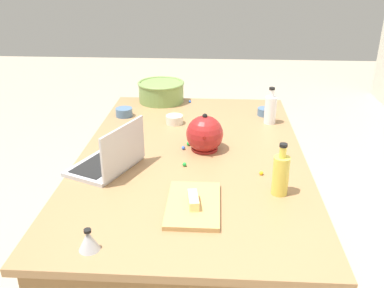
# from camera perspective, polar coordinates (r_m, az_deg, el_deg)

# --- Properties ---
(island_counter) EXTENTS (1.71, 1.06, 0.90)m
(island_counter) POSITION_cam_1_polar(r_m,az_deg,el_deg) (2.26, 0.00, -11.63)
(island_counter) COLOR olive
(island_counter) RESTS_ON ground
(laptop) EXTENTS (0.37, 0.33, 0.22)m
(laptop) POSITION_cam_1_polar(r_m,az_deg,el_deg) (1.90, -10.96, -2.07)
(laptop) COLOR #B7B7BC
(laptop) RESTS_ON island_counter
(mixing_bowl_large) EXTENTS (0.30, 0.30, 0.13)m
(mixing_bowl_large) POSITION_cam_1_polar(r_m,az_deg,el_deg) (2.75, -4.17, 7.11)
(mixing_bowl_large) COLOR #72934C
(mixing_bowl_large) RESTS_ON island_counter
(bottle_vinegar) EXTENTS (0.07, 0.07, 0.21)m
(bottle_vinegar) POSITION_cam_1_polar(r_m,az_deg,el_deg) (2.41, 10.52, 4.65)
(bottle_vinegar) COLOR white
(bottle_vinegar) RESTS_ON island_counter
(bottle_oil) EXTENTS (0.07, 0.07, 0.22)m
(bottle_oil) POSITION_cam_1_polar(r_m,az_deg,el_deg) (1.69, 11.87, -3.99)
(bottle_oil) COLOR #DBC64C
(bottle_oil) RESTS_ON island_counter
(kettle) EXTENTS (0.21, 0.18, 0.20)m
(kettle) POSITION_cam_1_polar(r_m,az_deg,el_deg) (2.04, 1.71, 1.28)
(kettle) COLOR maroon
(kettle) RESTS_ON island_counter
(cutting_board) EXTENTS (0.32, 0.20, 0.02)m
(cutting_board) POSITION_cam_1_polar(r_m,az_deg,el_deg) (1.61, 0.19, -8.18)
(cutting_board) COLOR tan
(cutting_board) RESTS_ON island_counter
(butter_stick_left) EXTENTS (0.11, 0.05, 0.04)m
(butter_stick_left) POSITION_cam_1_polar(r_m,az_deg,el_deg) (1.59, 0.17, -7.55)
(butter_stick_left) COLOR #F4E58C
(butter_stick_left) RESTS_ON cutting_board
(ramekin_small) EXTENTS (0.10, 0.10, 0.05)m
(ramekin_small) POSITION_cam_1_polar(r_m,az_deg,el_deg) (2.39, -2.38, 3.32)
(ramekin_small) COLOR beige
(ramekin_small) RESTS_ON island_counter
(ramekin_medium) EXTENTS (0.09, 0.09, 0.04)m
(ramekin_medium) POSITION_cam_1_polar(r_m,az_deg,el_deg) (2.55, 9.79, 4.31)
(ramekin_medium) COLOR slate
(ramekin_medium) RESTS_ON island_counter
(ramekin_wide) EXTENTS (0.10, 0.10, 0.05)m
(ramekin_wide) POSITION_cam_1_polar(r_m,az_deg,el_deg) (2.53, -9.13, 4.25)
(ramekin_wide) COLOR slate
(ramekin_wide) RESTS_ON island_counter
(kitchen_timer) EXTENTS (0.07, 0.07, 0.08)m
(kitchen_timer) POSITION_cam_1_polar(r_m,az_deg,el_deg) (1.43, -13.76, -12.48)
(kitchen_timer) COLOR #B2B2B7
(kitchen_timer) RESTS_ON island_counter
(candy_0) EXTENTS (0.02, 0.02, 0.02)m
(candy_0) POSITION_cam_1_polar(r_m,az_deg,el_deg) (1.90, -1.02, -2.76)
(candy_0) COLOR green
(candy_0) RESTS_ON island_counter
(candy_1) EXTENTS (0.02, 0.02, 0.02)m
(candy_1) POSITION_cam_1_polar(r_m,az_deg,el_deg) (1.86, 9.32, -3.88)
(candy_1) COLOR yellow
(candy_1) RESTS_ON island_counter
(candy_2) EXTENTS (0.02, 0.02, 0.02)m
(candy_2) POSITION_cam_1_polar(r_m,az_deg,el_deg) (2.68, -2.16, 5.33)
(candy_2) COLOR red
(candy_2) RESTS_ON island_counter
(candy_3) EXTENTS (0.02, 0.02, 0.02)m
(candy_3) POSITION_cam_1_polar(r_m,az_deg,el_deg) (2.07, -1.18, -0.52)
(candy_3) COLOR blue
(candy_3) RESTS_ON island_counter
(candy_4) EXTENTS (0.02, 0.02, 0.02)m
(candy_4) POSITION_cam_1_polar(r_m,az_deg,el_deg) (2.11, -0.46, 0.06)
(candy_4) COLOR green
(candy_4) RESTS_ON island_counter
(candy_5) EXTENTS (0.02, 0.02, 0.02)m
(candy_5) POSITION_cam_1_polar(r_m,az_deg,el_deg) (2.73, -0.29, 5.74)
(candy_5) COLOR blue
(candy_5) RESTS_ON island_counter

